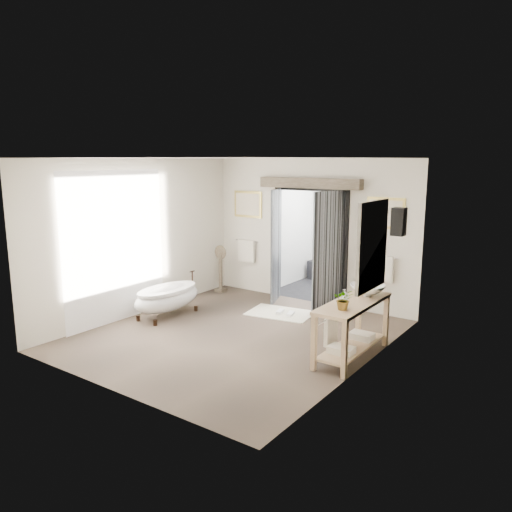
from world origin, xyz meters
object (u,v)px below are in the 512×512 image
object	(u,v)px
basin	(368,290)
vanity	(351,324)
rug	(280,313)
clawfoot_tub	(167,297)

from	to	relation	value
basin	vanity	bearing A→B (deg)	-112.66
rug	basin	size ratio (longest dim) A/B	2.26
clawfoot_tub	basin	size ratio (longest dim) A/B	2.83
clawfoot_tub	vanity	xyz separation A→B (m)	(3.62, 0.15, 0.15)
vanity	rug	world-z (taller)	vanity
clawfoot_tub	vanity	world-z (taller)	vanity
clawfoot_tub	vanity	bearing A→B (deg)	2.41
rug	basin	bearing A→B (deg)	-20.93
vanity	basin	xyz separation A→B (m)	(0.07, 0.41, 0.44)
rug	basin	xyz separation A→B (m)	(2.05, -0.79, 0.93)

